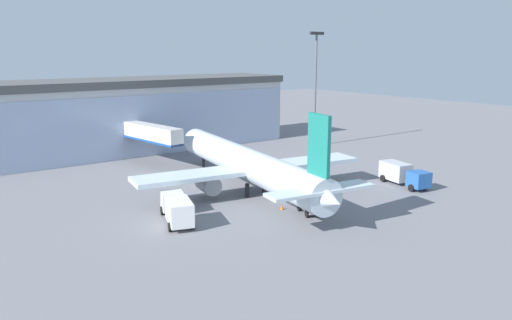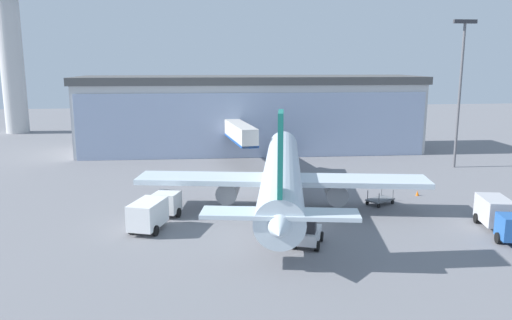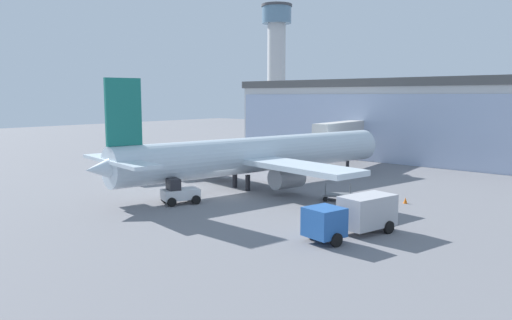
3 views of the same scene
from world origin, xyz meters
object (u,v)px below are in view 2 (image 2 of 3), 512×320
object	(u,v)px
jet_bridge	(239,133)
safety_cone_nose	(281,231)
airplane	(282,174)
apron_light_mast	(460,82)
baggage_cart	(380,200)
pushback_tug	(308,234)
fuel_truck	(500,216)
safety_cone_wingtip	(417,193)
catering_truck	(154,210)
control_tower	(10,40)

from	to	relation	value
jet_bridge	safety_cone_nose	distance (m)	29.72
airplane	apron_light_mast	bearing A→B (deg)	-48.76
safety_cone_nose	apron_light_mast	bearing A→B (deg)	39.76
airplane	safety_cone_nose	size ratio (longest dim) A/B	67.43
baggage_cart	pushback_tug	bearing A→B (deg)	-164.64
safety_cone_nose	fuel_truck	bearing A→B (deg)	-6.03
pushback_tug	safety_cone_wingtip	distance (m)	20.27
safety_cone_nose	baggage_cart	bearing A→B (deg)	32.74
catering_truck	baggage_cart	xyz separation A→B (m)	(22.44, 4.02, -0.97)
fuel_truck	safety_cone_wingtip	bearing A→B (deg)	-159.45
apron_light_mast	safety_cone_wingtip	xyz separation A→B (m)	(-11.67, -13.58, -11.40)
airplane	catering_truck	xyz separation A→B (m)	(-12.26, -4.42, -1.92)
jet_bridge	baggage_cart	size ratio (longest dim) A/B	4.56
apron_light_mast	baggage_cart	distance (m)	26.09
airplane	catering_truck	distance (m)	13.17
baggage_cart	jet_bridge	bearing A→B (deg)	88.90
jet_bridge	baggage_cart	world-z (taller)	jet_bridge
control_tower	airplane	distance (m)	75.99
pushback_tug	jet_bridge	bearing A→B (deg)	26.44
control_tower	fuel_truck	size ratio (longest dim) A/B	4.19
control_tower	pushback_tug	xyz separation A→B (m)	(44.52, -70.64, -17.55)
control_tower	fuel_truck	xyz separation A→B (m)	(61.55, -69.65, -17.05)
airplane	safety_cone_wingtip	xyz separation A→B (m)	(15.50, 2.35, -3.11)
baggage_cart	safety_cone_nose	bearing A→B (deg)	-177.98
catering_truck	safety_cone_wingtip	xyz separation A→B (m)	(27.76, 6.78, -1.19)
catering_truck	baggage_cart	size ratio (longest dim) A/B	2.36
jet_bridge	baggage_cart	xyz separation A→B (m)	(12.46, -21.92, -4.09)
airplane	baggage_cart	size ratio (longest dim) A/B	11.50
airplane	safety_cone_nose	bearing A→B (deg)	-179.54
airplane	pushback_tug	distance (m)	11.10
control_tower	apron_light_mast	distance (m)	84.21
apron_light_mast	fuel_truck	distance (m)	29.48
fuel_truck	pushback_tug	world-z (taller)	fuel_truck
airplane	catering_truck	world-z (taller)	airplane
jet_bridge	pushback_tug	distance (m)	32.64
apron_light_mast	baggage_cart	world-z (taller)	apron_light_mast
baggage_cart	fuel_truck	bearing A→B (deg)	-84.22
airplane	pushback_tug	bearing A→B (deg)	-168.43
jet_bridge	pushback_tug	size ratio (longest dim) A/B	4.04
safety_cone_nose	pushback_tug	bearing A→B (deg)	-61.86
apron_light_mast	safety_cone_nose	size ratio (longest dim) A/B	36.03
catering_truck	fuel_truck	world-z (taller)	same
safety_cone_wingtip	apron_light_mast	bearing A→B (deg)	49.32
jet_bridge	control_tower	world-z (taller)	control_tower
jet_bridge	airplane	bearing A→B (deg)	179.83
control_tower	apron_light_mast	size ratio (longest dim) A/B	1.61
catering_truck	safety_cone_wingtip	size ratio (longest dim) A/B	13.84
fuel_truck	safety_cone_wingtip	distance (m)	12.37
control_tower	safety_cone_wingtip	bearing A→B (deg)	-43.81
baggage_cart	safety_cone_nose	size ratio (longest dim) A/B	5.86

